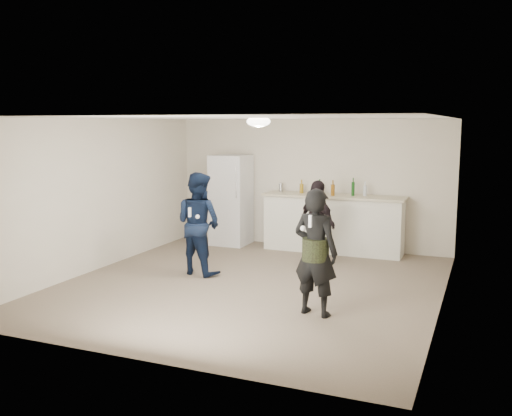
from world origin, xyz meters
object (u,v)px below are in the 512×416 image
at_px(fridge, 231,200).
at_px(woman, 316,252).
at_px(man, 198,223).
at_px(shaker, 281,187).
at_px(counter, 333,225).
at_px(spectator, 317,223).

bearing_deg(fridge, woman, -51.57).
bearing_deg(fridge, man, -78.14).
bearing_deg(woman, shaker, -52.82).
relative_size(man, woman, 1.02).
distance_m(counter, woman, 3.69).
relative_size(counter, woman, 1.60).
bearing_deg(woman, fridge, -40.28).
height_order(counter, woman, woman).
xyz_separation_m(counter, shaker, (-1.10, 0.12, 0.65)).
distance_m(counter, fridge, 2.13).
xyz_separation_m(shaker, woman, (1.81, -3.73, -0.36)).
bearing_deg(counter, woman, -78.81).
height_order(fridge, spectator, fridge).
distance_m(man, spectator, 2.06).
relative_size(fridge, spectator, 1.22).
bearing_deg(counter, spectator, -89.61).
xyz_separation_m(counter, man, (-1.61, -2.37, 0.30)).
height_order(man, woman, man).
bearing_deg(counter, man, -124.20).
distance_m(fridge, spectator, 2.35).
relative_size(shaker, spectator, 0.12).
bearing_deg(fridge, spectator, -26.15).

